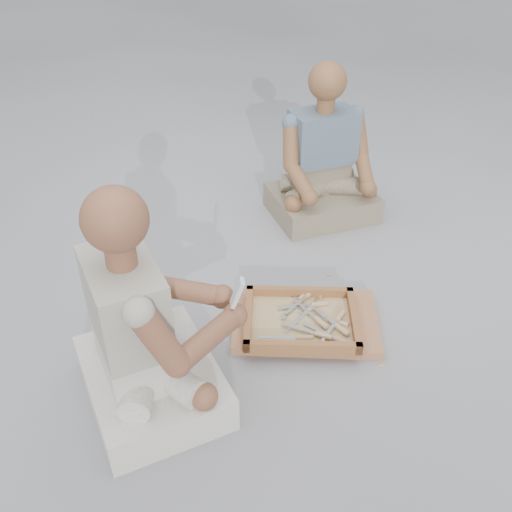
{
  "coord_description": "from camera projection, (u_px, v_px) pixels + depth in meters",
  "views": [
    {
      "loc": [
        -0.25,
        -1.77,
        1.66
      ],
      "look_at": [
        -0.07,
        0.17,
        0.3
      ],
      "focal_mm": 40.0,
      "sensor_mm": 36.0,
      "label": 1
    }
  ],
  "objects": [
    {
      "name": "chisel_5",
      "position": [
        338.0,
        319.0,
        2.38
      ],
      "size": [
        0.14,
        0.19,
        0.02
      ],
      "rotation": [
        0.0,
        0.0,
        0.94
      ],
      "color": "silver",
      "rests_on": "tool_tray"
    },
    {
      "name": "chisel_8",
      "position": [
        338.0,
        340.0,
        2.29
      ],
      "size": [
        0.17,
        0.16,
        0.02
      ],
      "rotation": [
        0.0,
        0.0,
        -0.75
      ],
      "color": "silver",
      "rests_on": "tool_tray"
    },
    {
      "name": "carved_panel",
      "position": [
        306.0,
        321.0,
        2.46
      ],
      "size": [
        0.67,
        0.5,
        0.04
      ],
      "primitive_type": "cube",
      "rotation": [
        0.0,
        0.0,
        -0.15
      ],
      "color": "#905938",
      "rests_on": "ground"
    },
    {
      "name": "wood_chip_2",
      "position": [
        354.0,
        312.0,
        2.53
      ],
      "size": [
        0.02,
        0.02,
        0.0
      ],
      "primitive_type": "cube",
      "rotation": [
        0.0,
        0.0,
        2.65
      ],
      "color": "tan",
      "rests_on": "ground"
    },
    {
      "name": "mobile_phone",
      "position": [
        237.0,
        293.0,
        1.97
      ],
      "size": [
        0.05,
        0.05,
        0.11
      ],
      "rotation": [
        -0.35,
        0.0,
        -1.58
      ],
      "color": "silver",
      "rests_on": "craftsman"
    },
    {
      "name": "chisel_11",
      "position": [
        318.0,
        320.0,
        2.38
      ],
      "size": [
        0.12,
        0.2,
        0.02
      ],
      "rotation": [
        0.0,
        0.0,
        -1.06
      ],
      "color": "silver",
      "rests_on": "tool_tray"
    },
    {
      "name": "chisel_10",
      "position": [
        319.0,
        334.0,
        2.31
      ],
      "size": [
        0.2,
        0.12,
        0.02
      ],
      "rotation": [
        0.0,
        0.0,
        -0.52
      ],
      "color": "silver",
      "rests_on": "tool_tray"
    },
    {
      "name": "chisel_1",
      "position": [
        307.0,
        312.0,
        2.44
      ],
      "size": [
        0.16,
        0.17,
        0.02
      ],
      "rotation": [
        0.0,
        0.0,
        0.81
      ],
      "color": "silver",
      "rests_on": "tool_tray"
    },
    {
      "name": "chisel_0",
      "position": [
        308.0,
        295.0,
        2.52
      ],
      "size": [
        0.17,
        0.17,
        0.02
      ],
      "rotation": [
        0.0,
        0.0,
        0.78
      ],
      "color": "silver",
      "rests_on": "tool_tray"
    },
    {
      "name": "wood_chip_6",
      "position": [
        329.0,
        275.0,
        2.77
      ],
      "size": [
        0.02,
        0.02,
        0.0
      ],
      "primitive_type": "cube",
      "rotation": [
        0.0,
        0.0,
        0.07
      ],
      "color": "tan",
      "rests_on": "ground"
    },
    {
      "name": "chisel_7",
      "position": [
        299.0,
        338.0,
        2.31
      ],
      "size": [
        0.22,
        0.04,
        0.02
      ],
      "rotation": [
        0.0,
        0.0,
        -0.11
      ],
      "color": "silver",
      "rests_on": "tool_tray"
    },
    {
      "name": "wood_chip_4",
      "position": [
        266.0,
        317.0,
        2.51
      ],
      "size": [
        0.02,
        0.02,
        0.0
      ],
      "primitive_type": "cube",
      "rotation": [
        0.0,
        0.0,
        2.72
      ],
      "color": "tan",
      "rests_on": "ground"
    },
    {
      "name": "chisel_9",
      "position": [
        335.0,
        322.0,
        2.39
      ],
      "size": [
        0.21,
        0.11,
        0.02
      ],
      "rotation": [
        0.0,
        0.0,
        -0.46
      ],
      "color": "silver",
      "rests_on": "tool_tray"
    },
    {
      "name": "wood_chip_1",
      "position": [
        252.0,
        296.0,
        2.63
      ],
      "size": [
        0.02,
        0.02,
        0.0
      ],
      "primitive_type": "cube",
      "rotation": [
        0.0,
        0.0,
        2.73
      ],
      "color": "tan",
      "rests_on": "ground"
    },
    {
      "name": "wood_chip_8",
      "position": [
        309.0,
        321.0,
        2.49
      ],
      "size": [
        0.02,
        0.02,
        0.0
      ],
      "primitive_type": "cube",
      "rotation": [
        0.0,
        0.0,
        0.05
      ],
      "color": "tan",
      "rests_on": "ground"
    },
    {
      "name": "chisel_2",
      "position": [
        301.0,
        298.0,
        2.51
      ],
      "size": [
        0.15,
        0.19,
        0.02
      ],
      "rotation": [
        0.0,
        0.0,
        0.92
      ],
      "color": "silver",
      "rests_on": "tool_tray"
    },
    {
      "name": "companion",
      "position": [
        323.0,
        168.0,
        3.09
      ],
      "size": [
        0.63,
        0.55,
        0.85
      ],
      "rotation": [
        0.0,
        0.0,
        3.39
      ],
      "color": "gray",
      "rests_on": "ground"
    },
    {
      "name": "chisel_4",
      "position": [
        315.0,
        305.0,
        2.47
      ],
      "size": [
        0.22,
        0.03,
        0.02
      ],
      "rotation": [
        0.0,
        0.0,
        0.07
      ],
      "color": "silver",
      "rests_on": "tool_tray"
    },
    {
      "name": "chisel_3",
      "position": [
        321.0,
        295.0,
        2.53
      ],
      "size": [
        0.15,
        0.18,
        0.02
      ],
      "rotation": [
        0.0,
        0.0,
        0.89
      ],
      "color": "silver",
      "rests_on": "tool_tray"
    },
    {
      "name": "tool_tray",
      "position": [
        301.0,
        321.0,
        2.4
      ],
      "size": [
        0.51,
        0.43,
        0.06
      ],
      "rotation": [
        0.0,
        0.0,
        -0.13
      ],
      "color": "brown",
      "rests_on": "carved_panel"
    },
    {
      "name": "wood_chip_7",
      "position": [
        381.0,
        366.0,
        2.27
      ],
      "size": [
        0.02,
        0.02,
        0.0
      ],
      "primitive_type": "cube",
      "rotation": [
        0.0,
        0.0,
        2.09
      ],
      "color": "tan",
      "rests_on": "ground"
    },
    {
      "name": "wood_chip_5",
      "position": [
        285.0,
        299.0,
        2.61
      ],
      "size": [
        0.02,
        0.02,
        0.0
      ],
      "primitive_type": "cube",
      "rotation": [
        0.0,
        0.0,
        1.51
      ],
      "color": "tan",
      "rests_on": "ground"
    },
    {
      "name": "craftsman",
      "position": [
        144.0,
        336.0,
        1.97
      ],
      "size": [
        0.67,
        0.69,
        0.89
      ],
      "rotation": [
        0.0,
        0.0,
        -1.22
      ],
      "color": "silver",
      "rests_on": "ground"
    },
    {
      "name": "ground",
      "position": [
        275.0,
        335.0,
        2.42
      ],
      "size": [
        60.0,
        60.0,
        0.0
      ],
      "primitive_type": "plane",
      "color": "#9FA0A5",
      "rests_on": "ground"
    },
    {
      "name": "wood_chip_3",
      "position": [
        340.0,
        317.0,
        2.51
      ],
      "size": [
        0.02,
        0.02,
        0.0
      ],
      "primitive_type": "cube",
      "rotation": [
        0.0,
        0.0,
        1.0
      ],
      "color": "tan",
      "rests_on": "ground"
    },
    {
      "name": "wood_chip_0",
      "position": [
        297.0,
        333.0,
        2.43
      ],
      "size": [
        0.02,
        0.02,
        0.0
      ],
      "primitive_type": "cube",
      "rotation": [
        0.0,
        0.0,
        0.81
      ],
      "color": "tan",
      "rests_on": "ground"
    },
    {
      "name": "chisel_6",
      "position": [
        338.0,
        327.0,
        2.34
      ],
      "size": [
        0.13,
        0.2,
        0.02
      ],
      "rotation": [
        0.0,
        0.0,
        -1.02
      ],
      "color": "silver",
      "rests_on": "tool_tray"
    }
  ]
}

